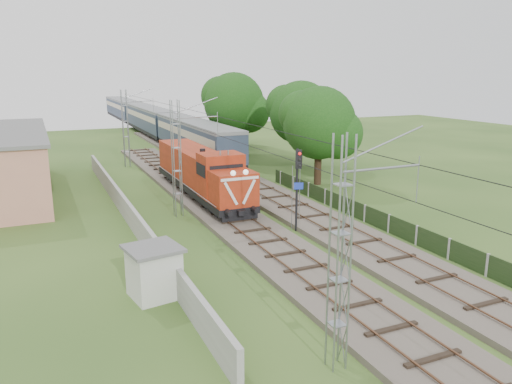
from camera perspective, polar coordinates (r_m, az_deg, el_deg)
name	(u,v)px	position (r m, az deg, el deg)	size (l,w,h in m)	color
ground	(299,270)	(25.79, 4.97, -8.85)	(140.00, 140.00, 0.00)	#2C491B
track_main	(246,228)	(31.65, -1.16, -4.13)	(4.20, 70.00, 0.45)	#6B6054
track_side	(241,181)	(45.11, -1.72, 1.29)	(4.20, 80.00, 0.45)	#6B6054
catenary	(177,159)	(34.42, -8.98, 3.79)	(3.31, 70.00, 8.00)	gray
boundary_wall	(127,211)	(34.42, -14.49, -2.12)	(0.25, 40.00, 1.50)	#9E9E99
fence	(389,224)	(32.22, 14.95, -3.50)	(0.12, 32.00, 1.20)	black
locomotive	(201,172)	(39.36, -6.28, 2.33)	(2.88, 16.44, 4.17)	black
coach_rake	(149,118)	(80.82, -12.11, 8.27)	(3.23, 72.04, 3.73)	black
signal_post	(298,175)	(30.77, 4.80, 1.91)	(0.56, 0.45, 5.25)	black
relay_hut	(154,272)	(22.89, -11.57, -8.90)	(2.61, 2.61, 2.34)	beige
tree_a	(320,124)	(44.04, 7.33, 7.74)	(6.67, 6.35, 8.64)	#331F15
tree_b	(302,113)	(52.50, 5.23, 8.94)	(6.89, 6.56, 8.93)	#331F15
tree_c	(235,104)	(60.14, -2.44, 10.06)	(7.51, 7.15, 9.74)	#331F15
tree_d	(228,112)	(68.75, -3.23, 9.06)	(5.38, 5.13, 6.98)	#331F15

